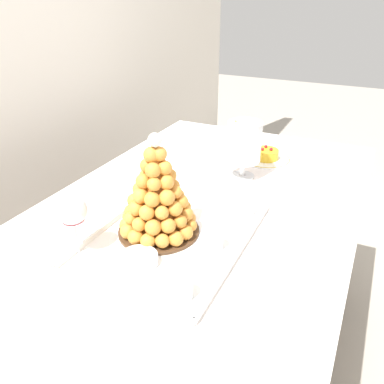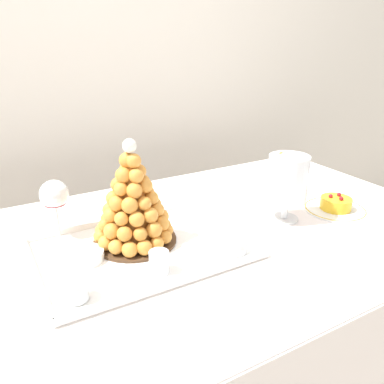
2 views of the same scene
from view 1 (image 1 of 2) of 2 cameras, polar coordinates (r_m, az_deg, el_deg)
ground_plane at (r=1.81m, az=-0.02°, el=-25.06°), size 12.00×12.00×0.00m
buffet_table at (r=1.33m, az=-0.02°, el=-6.59°), size 1.75×0.99×0.78m
serving_tray at (r=1.16m, az=-2.66°, el=-6.34°), size 0.57×0.41×0.02m
croquembouche at (r=1.11m, az=-5.01°, el=-0.69°), size 0.24×0.24×0.30m
dessert_cup_left at (r=0.94m, az=-1.63°, el=-13.71°), size 0.06×0.06×0.05m
dessert_cup_mid_left at (r=1.09m, az=3.15°, el=-6.90°), size 0.05×0.05×0.06m
dessert_cup_centre at (r=1.27m, az=7.67°, el=-1.94°), size 0.06×0.06×0.05m
creme_brulee_ramekin at (r=1.05m, az=-7.64°, el=-9.51°), size 0.10×0.10×0.03m
macaron_goblet at (r=1.48m, az=7.49°, el=7.04°), size 0.13×0.13×0.22m
fruit_tart_plate at (r=1.70m, az=10.52°, el=5.05°), size 0.21×0.21×0.06m
wine_glass at (r=1.07m, az=-16.84°, el=-2.71°), size 0.08×0.08×0.18m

